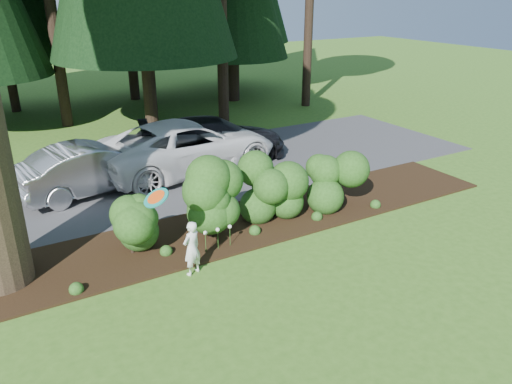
{
  "coord_description": "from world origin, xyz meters",
  "views": [
    {
      "loc": [
        -4.52,
        -6.49,
        5.45
      ],
      "look_at": [
        0.57,
        2.22,
        1.3
      ],
      "focal_mm": 35.0,
      "sensor_mm": 36.0,
      "label": 1
    }
  ],
  "objects_px": {
    "car_silver_wagon": "(94,168)",
    "car_white_suv": "(188,146)",
    "car_dark_suv": "(214,138)",
    "child": "(192,248)",
    "frisbee": "(156,198)"
  },
  "relations": [
    {
      "from": "car_dark_suv",
      "to": "car_silver_wagon",
      "type": "bearing_deg",
      "value": 116.53
    },
    {
      "from": "car_silver_wagon",
      "to": "frisbee",
      "type": "bearing_deg",
      "value": 167.96
    },
    {
      "from": "car_silver_wagon",
      "to": "car_dark_suv",
      "type": "height_order",
      "value": "car_silver_wagon"
    },
    {
      "from": "car_silver_wagon",
      "to": "car_white_suv",
      "type": "bearing_deg",
      "value": -95.85
    },
    {
      "from": "car_dark_suv",
      "to": "frisbee",
      "type": "distance_m",
      "value": 7.9
    },
    {
      "from": "child",
      "to": "car_white_suv",
      "type": "bearing_deg",
      "value": -133.76
    },
    {
      "from": "car_silver_wagon",
      "to": "car_white_suv",
      "type": "height_order",
      "value": "car_white_suv"
    },
    {
      "from": "car_white_suv",
      "to": "car_dark_suv",
      "type": "bearing_deg",
      "value": -69.36
    },
    {
      "from": "car_white_suv",
      "to": "child",
      "type": "relative_size",
      "value": 4.97
    },
    {
      "from": "child",
      "to": "car_dark_suv",
      "type": "bearing_deg",
      "value": -140.65
    },
    {
      "from": "child",
      "to": "frisbee",
      "type": "relative_size",
      "value": 2.33
    },
    {
      "from": "car_silver_wagon",
      "to": "child",
      "type": "xyz_separation_m",
      "value": [
        0.61,
        -5.48,
        -0.15
      ]
    },
    {
      "from": "car_silver_wagon",
      "to": "car_white_suv",
      "type": "distance_m",
      "value": 3.0
    },
    {
      "from": "car_dark_suv",
      "to": "child",
      "type": "relative_size",
      "value": 4.14
    },
    {
      "from": "car_dark_suv",
      "to": "child",
      "type": "height_order",
      "value": "car_dark_suv"
    }
  ]
}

